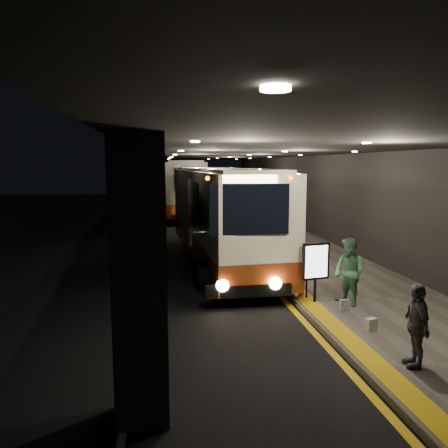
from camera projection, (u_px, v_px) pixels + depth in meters
ground at (197, 280)px, 14.93m from camera, size 90.00×90.00×0.00m
lane_line_white at (148, 253)px, 19.58m from camera, size 0.12×50.00×0.01m
kerb_stripe_yellow at (239, 250)px, 20.16m from camera, size 0.18×50.00×0.01m
sidewalk at (289, 247)px, 20.49m from camera, size 4.50×50.00×0.15m
tactile_strip at (250, 247)px, 20.21m from camera, size 0.50×50.00×0.01m
terminal_wall at (337, 185)px, 20.41m from camera, size 0.10×50.00×6.00m
support_columns at (153, 206)px, 18.34m from camera, size 0.80×24.80×4.40m
canopy at (243, 149)px, 19.56m from camera, size 9.00×50.00×0.40m
coach_main at (220, 219)px, 17.36m from camera, size 3.20×11.92×3.68m
coach_second at (187, 190)px, 33.93m from camera, size 3.56×13.10×4.07m
coach_third at (181, 183)px, 47.03m from camera, size 3.16×12.99×4.06m
passenger_boarding at (301, 269)px, 12.57m from camera, size 0.53×0.67×1.60m
passenger_waiting_green at (349, 272)px, 11.75m from camera, size 0.82×1.03×1.84m
passenger_waiting_grey at (416, 325)px, 8.17m from camera, size 0.64×1.02×1.61m
bag_polka at (345, 306)px, 11.34m from camera, size 0.26×0.12×0.31m
bag_plain at (371, 325)px, 9.98m from camera, size 0.27×0.20×0.30m
info_sign at (316, 262)px, 11.96m from camera, size 0.79×0.25×1.67m
stanchion_post at (307, 278)px, 12.43m from camera, size 0.05×0.05×1.14m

